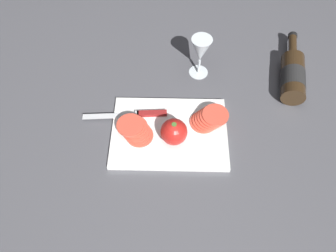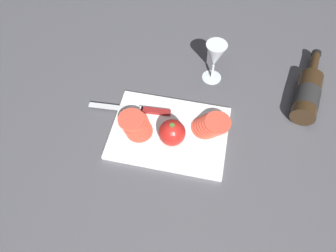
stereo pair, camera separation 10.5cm
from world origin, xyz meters
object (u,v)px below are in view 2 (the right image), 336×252
wine_bottle (308,94)px  tomato_slice_stack_far (211,125)px  knife (146,110)px  tomato_slice_stack_near (136,124)px  wine_glass (215,57)px  whole_tomato (172,133)px

wine_bottle → tomato_slice_stack_far: wine_bottle is taller
knife → tomato_slice_stack_near: 0.07m
wine_bottle → wine_glass: 0.34m
wine_glass → tomato_slice_stack_near: (-0.22, -0.28, -0.07)m
wine_glass → knife: size_ratio=0.57×
wine_glass → whole_tomato: bearing=-106.5°
wine_glass → tomato_slice_stack_far: bearing=-83.5°
whole_tomato → knife: (-0.11, 0.09, -0.04)m
wine_glass → tomato_slice_stack_far: wine_glass is taller
wine_glass → tomato_slice_stack_near: bearing=-127.4°
wine_glass → whole_tomato: (-0.09, -0.30, -0.05)m
tomato_slice_stack_near → tomato_slice_stack_far: bearing=11.3°
whole_tomato → knife: size_ratio=0.30×
knife → tomato_slice_stack_far: tomato_slice_stack_far is taller
whole_tomato → tomato_slice_stack_near: (-0.13, 0.02, -0.02)m
whole_tomato → tomato_slice_stack_far: 0.14m
wine_glass → knife: bearing=-133.0°
wine_glass → tomato_slice_stack_far: (0.03, -0.23, -0.07)m
knife → tomato_slice_stack_far: 0.23m
wine_glass → knife: wine_glass is taller
wine_glass → tomato_slice_stack_far: size_ratio=1.29×
wine_bottle → wine_glass: size_ratio=1.99×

